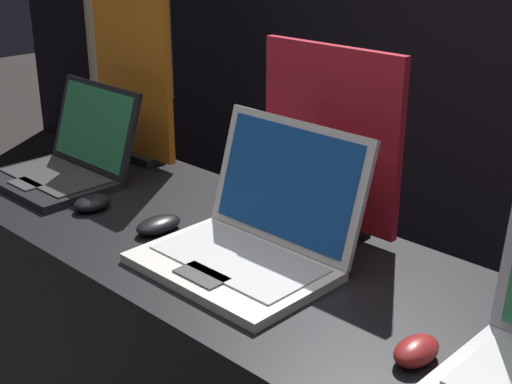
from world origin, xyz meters
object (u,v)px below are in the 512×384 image
laptop_middle (254,233)px  promo_stand_middle (329,144)px  mouse_middle (159,225)px  laptop_front (68,159)px  mouse_front (92,203)px  mouse_back (416,351)px  promo_stand_front (133,80)px  person_bystander (132,81)px

laptop_middle → promo_stand_middle: 0.28m
promo_stand_middle → mouse_middle: bearing=-132.0°
laptop_front → mouse_middle: (0.45, -0.05, -0.04)m
mouse_front → mouse_middle: 0.22m
laptop_middle → mouse_back: bearing=-9.5°
promo_stand_middle → mouse_front: bearing=-146.1°
mouse_middle → promo_stand_front: bearing=148.0°
promo_stand_middle → mouse_back: promo_stand_middle is taller
laptop_front → laptop_middle: 0.71m
laptop_front → mouse_back: bearing=-3.6°
mouse_front → laptop_middle: 0.49m
laptop_middle → mouse_middle: bearing=-169.8°
mouse_back → person_bystander: bearing=155.9°
mouse_front → mouse_back: mouse_back is taller
mouse_back → laptop_front: bearing=176.4°
mouse_front → promo_stand_middle: promo_stand_middle is taller
promo_stand_front → laptop_middle: bearing=-18.2°
laptop_front → mouse_middle: 0.45m
mouse_middle → mouse_back: (0.70, -0.03, 0.00)m
laptop_front → mouse_middle: size_ratio=2.94×
laptop_front → promo_stand_middle: promo_stand_middle is taller
promo_stand_front → mouse_back: 1.21m
laptop_front → mouse_back: size_ratio=3.51×
mouse_middle → laptop_middle: bearing=10.2°
mouse_front → laptop_middle: bearing=9.4°
mouse_front → promo_stand_front: promo_stand_front is taller
mouse_front → laptop_middle: (0.48, 0.08, 0.05)m
mouse_front → promo_stand_front: 0.45m
laptop_front → mouse_front: bearing=-18.9°
person_bystander → mouse_back: bearing=-24.1°
promo_stand_front → mouse_middle: promo_stand_front is taller
mouse_middle → mouse_back: size_ratio=1.19×
promo_stand_front → promo_stand_middle: (0.71, 0.01, -0.04)m
laptop_middle → person_bystander: person_bystander is taller
laptop_middle → mouse_middle: 0.27m
promo_stand_front → laptop_front: bearing=-90.0°
laptop_middle → promo_stand_middle: size_ratio=0.93×
laptop_front → promo_stand_front: size_ratio=0.69×
promo_stand_front → person_bystander: 0.96m
laptop_front → laptop_middle: (0.71, 0.00, 0.01)m
promo_stand_middle → mouse_back: size_ratio=4.32×
mouse_middle → mouse_back: mouse_back is taller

